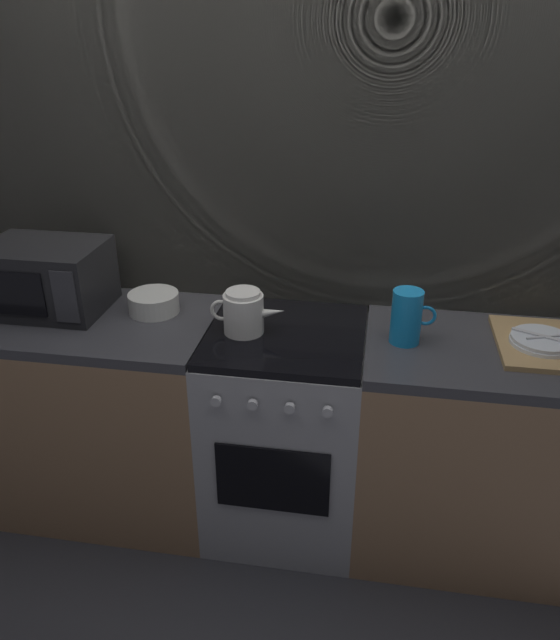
# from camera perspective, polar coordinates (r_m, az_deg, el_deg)

# --- Properties ---
(ground_plane) EXTENTS (8.00, 8.00, 0.00)m
(ground_plane) POSITION_cam_1_polar(r_m,az_deg,el_deg) (2.84, 0.48, -17.50)
(ground_plane) COLOR #2D2D33
(back_wall) EXTENTS (3.60, 0.05, 2.40)m
(back_wall) POSITION_cam_1_polar(r_m,az_deg,el_deg) (2.49, 1.76, 8.38)
(back_wall) COLOR #B2AD9E
(back_wall) RESTS_ON ground_plane
(counter_left) EXTENTS (1.20, 0.60, 0.90)m
(counter_left) POSITION_cam_1_polar(r_m,az_deg,el_deg) (2.81, -18.12, -7.88)
(counter_left) COLOR #997251
(counter_left) RESTS_ON ground_plane
(stove_unit) EXTENTS (0.60, 0.63, 0.90)m
(stove_unit) POSITION_cam_1_polar(r_m,az_deg,el_deg) (2.55, 0.51, -10.20)
(stove_unit) COLOR #9E9EA3
(stove_unit) RESTS_ON ground_plane
(counter_right) EXTENTS (1.20, 0.60, 0.90)m
(counter_right) POSITION_cam_1_polar(r_m,az_deg,el_deg) (2.60, 20.95, -11.46)
(counter_right) COLOR #997251
(counter_right) RESTS_ON ground_plane
(microwave) EXTENTS (0.46, 0.35, 0.27)m
(microwave) POSITION_cam_1_polar(r_m,az_deg,el_deg) (2.62, -20.80, 3.72)
(microwave) COLOR black
(microwave) RESTS_ON counter_left
(kettle) EXTENTS (0.28, 0.15, 0.17)m
(kettle) POSITION_cam_1_polar(r_m,az_deg,el_deg) (2.28, -3.37, 0.72)
(kettle) COLOR white
(kettle) RESTS_ON stove_unit
(mixing_bowl) EXTENTS (0.20, 0.20, 0.08)m
(mixing_bowl) POSITION_cam_1_polar(r_m,az_deg,el_deg) (2.51, -11.59, 1.59)
(mixing_bowl) COLOR silver
(mixing_bowl) RESTS_ON counter_left
(pitcher) EXTENTS (0.16, 0.11, 0.20)m
(pitcher) POSITION_cam_1_polar(r_m,az_deg,el_deg) (2.25, 11.65, 0.25)
(pitcher) COLOR #198CD8
(pitcher) RESTS_ON counter_right
(dish_pile) EXTENTS (0.30, 0.40, 0.06)m
(dish_pile) POSITION_cam_1_polar(r_m,az_deg,el_deg) (2.39, 22.92, -1.94)
(dish_pile) COLOR tan
(dish_pile) RESTS_ON counter_right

